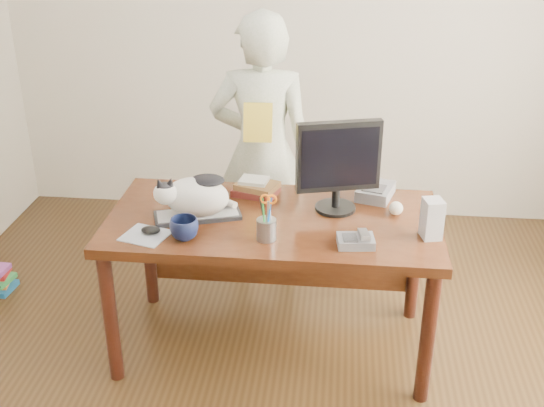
{
  "coord_description": "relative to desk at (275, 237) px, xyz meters",
  "views": [
    {
      "loc": [
        0.3,
        -2.32,
        2.24
      ],
      "look_at": [
        0.0,
        0.55,
        0.85
      ],
      "focal_mm": 45.0,
      "sensor_mm": 36.0,
      "label": 1
    }
  ],
  "objects": [
    {
      "name": "room",
      "position": [
        0.0,
        -0.68,
        0.75
      ],
      "size": [
        4.5,
        4.5,
        4.5
      ],
      "color": "black",
      "rests_on": "ground"
    },
    {
      "name": "mousepad",
      "position": [
        -0.56,
        -0.32,
        0.15
      ],
      "size": [
        0.24,
        0.23,
        0.0
      ],
      "rotation": [
        0.0,
        0.0,
        -0.29
      ],
      "color": "#A3A7AE",
      "rests_on": "desk"
    },
    {
      "name": "baseball",
      "position": [
        0.59,
        0.02,
        0.18
      ],
      "size": [
        0.07,
        0.07,
        0.07
      ],
      "rotation": [
        0.0,
        0.0,
        -0.27
      ],
      "color": "white",
      "rests_on": "desk"
    },
    {
      "name": "cat",
      "position": [
        -0.37,
        -0.12,
        0.27
      ],
      "size": [
        0.39,
        0.29,
        0.23
      ],
      "rotation": [
        0.0,
        0.0,
        0.32
      ],
      "color": "silver",
      "rests_on": "keyboard"
    },
    {
      "name": "mouse",
      "position": [
        -0.54,
        -0.3,
        0.17
      ],
      "size": [
        0.1,
        0.08,
        0.04
      ],
      "rotation": [
        0.0,
        0.0,
        -0.29
      ],
      "color": "black",
      "rests_on": "mousepad"
    },
    {
      "name": "desk",
      "position": [
        0.0,
        0.0,
        0.0
      ],
      "size": [
        1.6,
        0.8,
        0.75
      ],
      "color": "black",
      "rests_on": "ground"
    },
    {
      "name": "keyboard",
      "position": [
        -0.36,
        -0.11,
        0.16
      ],
      "size": [
        0.44,
        0.28,
        0.02
      ],
      "rotation": [
        0.0,
        0.0,
        0.32
      ],
      "color": "black",
      "rests_on": "desk"
    },
    {
      "name": "book_stack",
      "position": [
        -0.11,
        0.18,
        0.18
      ],
      "size": [
        0.26,
        0.22,
        0.08
      ],
      "rotation": [
        0.0,
        0.0,
        -0.27
      ],
      "color": "#461512",
      "rests_on": "desk"
    },
    {
      "name": "phone",
      "position": [
        0.4,
        -0.31,
        0.17
      ],
      "size": [
        0.18,
        0.15,
        0.07
      ],
      "rotation": [
        0.0,
        0.0,
        0.11
      ],
      "color": "#5B5B5F",
      "rests_on": "desk"
    },
    {
      "name": "held_book",
      "position": [
        -0.14,
        0.44,
        0.45
      ],
      "size": [
        0.16,
        0.1,
        0.21
      ],
      "rotation": [
        0.0,
        0.0,
        0.03
      ],
      "color": "gold",
      "rests_on": "person"
    },
    {
      "name": "person",
      "position": [
        -0.14,
        0.61,
        0.21
      ],
      "size": [
        0.6,
        0.41,
        1.62
      ],
      "primitive_type": "imported",
      "rotation": [
        0.0,
        0.0,
        3.18
      ],
      "color": "white",
      "rests_on": "ground"
    },
    {
      "name": "calculator",
      "position": [
        0.5,
        0.21,
        0.18
      ],
      "size": [
        0.22,
        0.25,
        0.07
      ],
      "rotation": [
        0.0,
        0.0,
        -0.28
      ],
      "color": "#5B5B5F",
      "rests_on": "desk"
    },
    {
      "name": "coffee_mug",
      "position": [
        -0.38,
        -0.33,
        0.2
      ],
      "size": [
        0.16,
        0.16,
        0.1
      ],
      "primitive_type": "imported",
      "rotation": [
        0.0,
        0.0,
        0.28
      ],
      "color": "black",
      "rests_on": "desk"
    },
    {
      "name": "pen_cup",
      "position": [
        -0.01,
        -0.3,
        0.21
      ],
      "size": [
        0.09,
        0.09,
        0.23
      ],
      "rotation": [
        0.0,
        0.0,
        -0.02
      ],
      "color": "gray",
      "rests_on": "desk"
    },
    {
      "name": "monitor",
      "position": [
        0.3,
        0.03,
        0.41
      ],
      "size": [
        0.41,
        0.25,
        0.46
      ],
      "rotation": [
        0.0,
        0.0,
        0.27
      ],
      "color": "black",
      "rests_on": "desk"
    },
    {
      "name": "speaker",
      "position": [
        0.73,
        -0.2,
        0.24
      ],
      "size": [
        0.1,
        0.11,
        0.19
      ],
      "rotation": [
        0.0,
        0.0,
        0.24
      ],
      "color": "#AEAEB1",
      "rests_on": "desk"
    }
  ]
}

